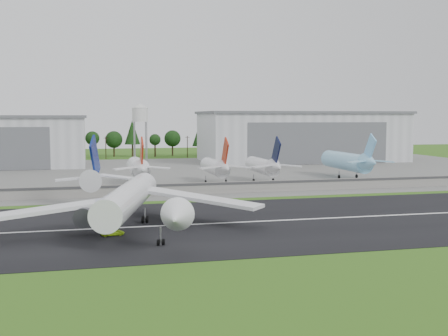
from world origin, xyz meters
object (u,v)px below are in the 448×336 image
object	(u,v)px
main_airliner	(129,204)
parked_jet_red_b	(217,167)
ground_vehicle	(113,232)
parked_jet_red_a	(139,168)
parked_jet_skyblue	(350,161)
parked_jet_navy	(265,166)

from	to	relation	value
main_airliner	parked_jet_red_b	bearing A→B (deg)	-102.71
ground_vehicle	parked_jet_red_a	size ratio (longest dim) A/B	0.14
parked_jet_skyblue	parked_jet_navy	bearing A→B (deg)	-171.45
ground_vehicle	parked_jet_navy	xyz separation A→B (m)	(53.95, 73.78, 5.20)
parked_jet_red_b	parked_jet_red_a	bearing A→B (deg)	179.88
ground_vehicle	parked_jet_red_a	distance (m)	74.90
parked_jet_red_a	parked_jet_red_b	bearing A→B (deg)	-0.12
parked_jet_navy	parked_jet_skyblue	bearing A→B (deg)	8.55
parked_jet_skyblue	parked_jet_red_a	bearing A→B (deg)	-176.22
parked_jet_navy	parked_jet_skyblue	xyz separation A→B (m)	(33.87, 5.09, 0.54)
main_airliner	parked_jet_navy	size ratio (longest dim) A/B	1.87
ground_vehicle	parked_jet_skyblue	distance (m)	118.17
main_airliner	parked_jet_red_a	world-z (taller)	main_airliner
parked_jet_red_b	parked_jet_skyblue	world-z (taller)	parked_jet_skyblue
main_airliner	parked_jet_red_b	xyz separation A→B (m)	(33.51, 66.93, 0.98)
main_airliner	parked_jet_navy	bearing A→B (deg)	-113.01
ground_vehicle	parked_jet_navy	distance (m)	91.55
parked_jet_navy	parked_jet_skyblue	distance (m)	34.25
ground_vehicle	parked_jet_red_b	size ratio (longest dim) A/B	0.14
ground_vehicle	parked_jet_navy	size ratio (longest dim) A/B	0.14
parked_jet_red_a	ground_vehicle	bearing A→B (deg)	-98.80
parked_jet_red_a	parked_jet_red_b	size ratio (longest dim) A/B	1.00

